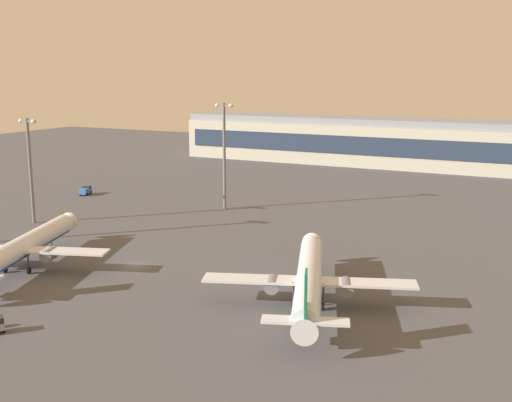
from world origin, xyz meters
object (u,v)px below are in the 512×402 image
object	(u,v)px
apron_light_central	(224,149)
airplane_mid_apron	(309,279)
apron_light_west	(30,163)
baggage_tractor	(86,190)
airplane_terminal_side	(21,248)

from	to	relation	value
apron_light_central	airplane_mid_apron	bearing A→B (deg)	-50.00
airplane_mid_apron	apron_light_west	size ratio (longest dim) A/B	1.63
apron_light_central	apron_light_west	xyz separation A→B (m)	(-29.75, -31.33, -1.29)
airplane_mid_apron	apron_light_west	world-z (taller)	apron_light_west
baggage_tractor	apron_light_west	bearing A→B (deg)	-86.29
airplane_mid_apron	apron_light_west	xyz separation A→B (m)	(-71.83, 18.82, 9.37)
airplane_mid_apron	airplane_terminal_side	bearing A→B (deg)	167.09
apron_light_central	apron_light_west	world-z (taller)	apron_light_central
airplane_terminal_side	airplane_mid_apron	xyz separation A→B (m)	(48.27, 6.55, 0.01)
airplane_mid_apron	baggage_tractor	distance (m)	96.90
airplane_terminal_side	apron_light_west	xyz separation A→B (m)	(-23.56, 25.37, 9.38)
airplane_mid_apron	baggage_tractor	world-z (taller)	airplane_mid_apron
baggage_tractor	apron_light_central	world-z (taller)	apron_light_central
baggage_tractor	apron_light_central	bearing A→B (deg)	-16.06
airplane_terminal_side	apron_light_central	bearing A→B (deg)	64.01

